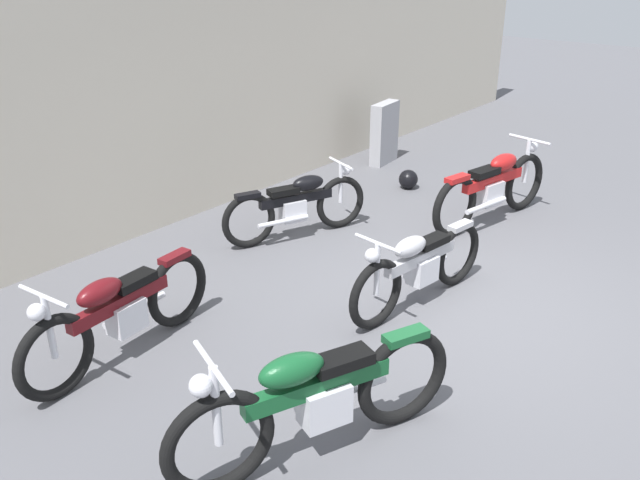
# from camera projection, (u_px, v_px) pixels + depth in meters

# --- Properties ---
(ground_plane) EXTENTS (40.00, 40.00, 0.00)m
(ground_plane) POSITION_uv_depth(u_px,v_px,m) (463.00, 303.00, 6.68)
(ground_plane) COLOR #56565B
(building_wall) EXTENTS (18.00, 0.30, 2.84)m
(building_wall) POSITION_uv_depth(u_px,v_px,m) (185.00, 106.00, 8.44)
(building_wall) COLOR beige
(building_wall) RESTS_ON ground_plane
(stone_marker) EXTENTS (0.65, 0.27, 0.99)m
(stone_marker) POSITION_uv_depth(u_px,v_px,m) (384.00, 133.00, 10.77)
(stone_marker) COLOR #9E9EA3
(stone_marker) RESTS_ON ground_plane
(helmet) EXTENTS (0.28, 0.28, 0.28)m
(helmet) POSITION_uv_depth(u_px,v_px,m) (408.00, 179.00, 9.76)
(helmet) COLOR black
(helmet) RESTS_ON ground_plane
(motorcycle_red) EXTENTS (2.19, 0.70, 0.99)m
(motorcycle_red) POSITION_uv_depth(u_px,v_px,m) (493.00, 187.00, 8.45)
(motorcycle_red) COLOR black
(motorcycle_red) RESTS_ON ground_plane
(motorcycle_maroon) EXTENTS (2.06, 0.57, 0.92)m
(motorcycle_maroon) POSITION_uv_depth(u_px,v_px,m) (119.00, 313.00, 5.64)
(motorcycle_maroon) COLOR black
(motorcycle_maroon) RESTS_ON ground_plane
(motorcycle_black) EXTENTS (1.82, 0.89, 0.86)m
(motorcycle_black) POSITION_uv_depth(u_px,v_px,m) (297.00, 205.00, 8.04)
(motorcycle_black) COLOR black
(motorcycle_black) RESTS_ON ground_plane
(motorcycle_silver) EXTENTS (1.95, 0.55, 0.88)m
(motorcycle_silver) POSITION_uv_depth(u_px,v_px,m) (419.00, 266.00, 6.50)
(motorcycle_silver) COLOR black
(motorcycle_silver) RESTS_ON ground_plane
(motorcycle_green) EXTENTS (2.10, 1.02, 1.00)m
(motorcycle_green) POSITION_uv_depth(u_px,v_px,m) (315.00, 398.00, 4.52)
(motorcycle_green) COLOR black
(motorcycle_green) RESTS_ON ground_plane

